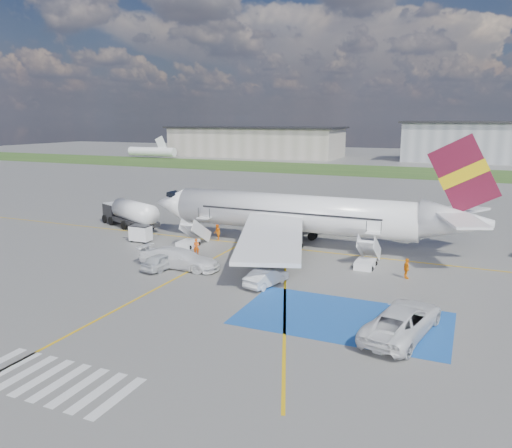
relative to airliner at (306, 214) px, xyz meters
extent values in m
plane|color=#60605E|center=(-1.51, -14.00, -3.39)|extent=(400.00, 400.00, 0.00)
cube|color=#2D4C1E|center=(-1.51, 81.00, -3.39)|extent=(400.00, 30.00, 0.01)
cube|color=gold|center=(-1.51, -2.00, -3.39)|extent=(120.00, 0.20, 0.01)
cube|color=gold|center=(-6.51, -24.00, -3.39)|extent=(0.20, 60.00, 0.01)
cube|color=gold|center=(-1.51, -2.00, -3.39)|extent=(20.71, 56.45, 0.01)
cube|color=#1A4FA1|center=(8.49, -18.00, -3.39)|extent=(14.00, 8.00, 0.01)
cube|color=silver|center=(-6.31, -32.00, -3.39)|extent=(0.60, 4.00, 0.01)
cube|color=silver|center=(-5.11, -32.00, -3.39)|extent=(0.60, 4.00, 0.01)
cube|color=silver|center=(-3.91, -32.00, -3.39)|extent=(0.60, 4.00, 0.01)
cube|color=silver|center=(-2.71, -32.00, -3.39)|extent=(0.60, 4.00, 0.01)
cube|color=silver|center=(-1.51, -32.00, -3.39)|extent=(0.60, 4.00, 0.01)
cube|color=silver|center=(-0.31, -32.00, -3.39)|extent=(0.60, 4.00, 0.01)
cube|color=silver|center=(0.89, -32.00, -3.39)|extent=(0.60, 4.00, 0.01)
cube|color=gray|center=(-56.51, 116.00, 1.61)|extent=(60.00, 22.00, 10.00)
cube|color=gray|center=(18.49, 121.00, 2.61)|extent=(48.00, 18.00, 12.00)
cylinder|color=white|center=(-1.51, 0.00, 0.01)|extent=(26.00, 3.90, 3.90)
cone|color=white|center=(-16.51, 0.00, 0.01)|extent=(4.00, 3.90, 3.90)
cube|color=black|center=(-15.91, 0.00, 1.06)|extent=(1.67, 1.90, 0.82)
cone|color=white|center=(14.69, 0.00, 0.41)|extent=(6.50, 3.90, 3.90)
cube|color=white|center=(-0.51, -8.50, -0.59)|extent=(9.86, 15.95, 1.40)
cube|color=white|center=(-0.51, 8.50, -0.59)|extent=(9.86, 15.95, 1.40)
cylinder|color=#38383A|center=(-1.51, -5.60, -1.99)|extent=(3.40, 2.10, 2.10)
cylinder|color=#38383A|center=(-1.51, 5.60, -1.99)|extent=(3.40, 2.10, 2.10)
cube|color=#590F23|center=(14.99, 0.00, 4.81)|extent=(6.62, 0.30, 7.45)
cube|color=gold|center=(14.99, 0.00, 4.81)|extent=(4.36, 0.40, 3.08)
cube|color=white|center=(15.29, -3.20, 1.11)|extent=(4.73, 5.95, 0.49)
cube|color=white|center=(15.29, 3.20, 1.11)|extent=(4.73, 5.95, 0.49)
cube|color=black|center=(-1.51, -1.96, 0.36)|extent=(19.50, 0.04, 0.18)
cube|color=black|center=(-1.51, 1.96, 0.36)|extent=(19.50, 0.04, 0.18)
cube|color=white|center=(-11.01, -4.15, -1.94)|extent=(1.40, 3.73, 2.32)
cube|color=white|center=(-11.01, -2.25, -0.89)|extent=(1.40, 1.00, 0.12)
cylinder|color=black|center=(-11.71, -2.25, -0.34)|extent=(0.06, 0.06, 1.10)
cylinder|color=black|center=(-10.31, -2.25, -0.34)|extent=(0.06, 0.06, 1.10)
cube|color=white|center=(-11.01, -5.75, -3.04)|extent=(1.60, 2.40, 0.70)
cube|color=white|center=(7.49, -4.15, -1.94)|extent=(1.40, 3.73, 2.32)
cube|color=white|center=(7.49, -2.25, -0.89)|extent=(1.40, 1.00, 0.12)
cylinder|color=black|center=(6.79, -2.25, -0.34)|extent=(0.06, 0.06, 1.10)
cylinder|color=black|center=(8.19, -2.25, -0.34)|extent=(0.06, 0.06, 1.10)
cube|color=white|center=(7.49, -5.75, -3.04)|extent=(1.60, 2.40, 0.70)
cube|color=black|center=(-26.14, 1.50, -2.15)|extent=(3.29, 3.29, 2.48)
cylinder|color=white|center=(-21.52, -0.62, -1.23)|extent=(7.71, 5.31, 2.48)
cube|color=black|center=(-21.52, -0.62, -2.47)|extent=(7.71, 5.31, 0.54)
cube|color=white|center=(-16.97, -5.77, -2.45)|extent=(2.23, 1.35, 1.56)
cube|color=black|center=(-16.97, -5.77, -1.61)|extent=(2.12, 1.24, 0.13)
imported|color=silver|center=(-9.04, -13.33, -2.66)|extent=(2.37, 4.52, 1.47)
imported|color=silver|center=(1.19, -13.84, -2.68)|extent=(2.53, 4.55, 1.42)
imported|color=white|center=(12.50, -18.95, -2.18)|extent=(4.19, 6.92, 2.42)
imported|color=white|center=(-7.95, -12.32, -2.22)|extent=(6.06, 2.66, 2.34)
imported|color=#E6530C|center=(-8.58, -8.16, -2.55)|extent=(0.72, 0.62, 1.68)
imported|color=orange|center=(-9.65, -1.77, -2.51)|extent=(1.05, 1.09, 1.77)
imported|color=orange|center=(11.29, -7.42, -2.52)|extent=(0.85, 1.10, 1.74)
camera|label=1|loc=(15.73, -49.28, 9.78)|focal=35.00mm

